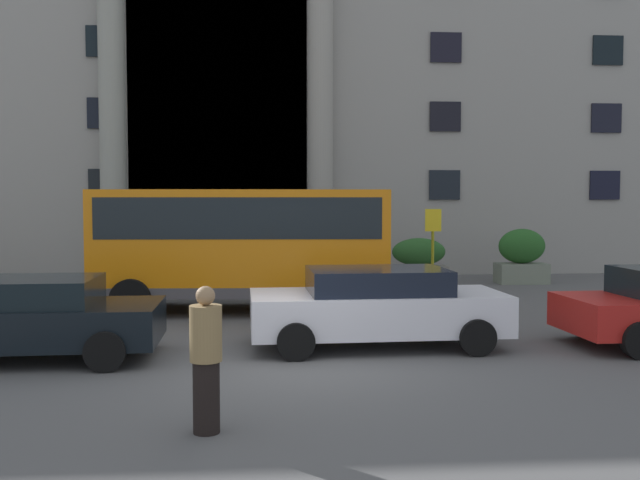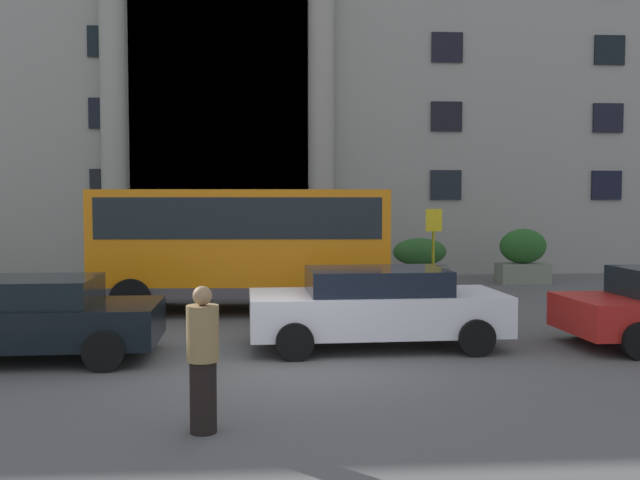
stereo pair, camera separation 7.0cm
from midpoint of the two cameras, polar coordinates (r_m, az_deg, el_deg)
name	(u,v)px [view 1 (the left image)]	position (r m, az deg, el deg)	size (l,w,h in m)	color
ground_plane	(295,369)	(11.12, -2.22, -10.51)	(80.00, 64.00, 0.12)	#515150
office_building_facade	(275,88)	(28.63, -3.74, 12.31)	(43.10, 9.68, 14.20)	gray
orange_minibus	(243,239)	(16.33, -6.39, 0.06)	(6.75, 3.01, 2.82)	orange
bus_stop_sign	(433,242)	(18.99, 9.09, -0.16)	(0.44, 0.08, 2.36)	olive
hedge_planter_far_east	(522,257)	(22.64, 16.05, -1.35)	(1.54, 0.83, 1.71)	slate
hedge_planter_west	(268,264)	(21.25, -4.35, -2.00)	(2.05, 0.88, 1.34)	gray
hedge_planter_entrance_right	(139,263)	(22.07, -14.65, -1.81)	(1.40, 0.78, 1.41)	gray
hedge_planter_east	(419,261)	(22.25, 7.97, -1.71)	(1.78, 0.77, 1.40)	slate
parked_coupe_end	(377,306)	(12.41, 4.52, -5.38)	(4.50, 2.17, 1.39)	white
parked_estate_mid	(21,317)	(12.33, -23.40, -5.82)	(4.47, 2.16, 1.33)	black
pedestrian_child_trailing	(206,359)	(7.95, -9.54, -9.59)	(0.36, 0.36, 1.64)	black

